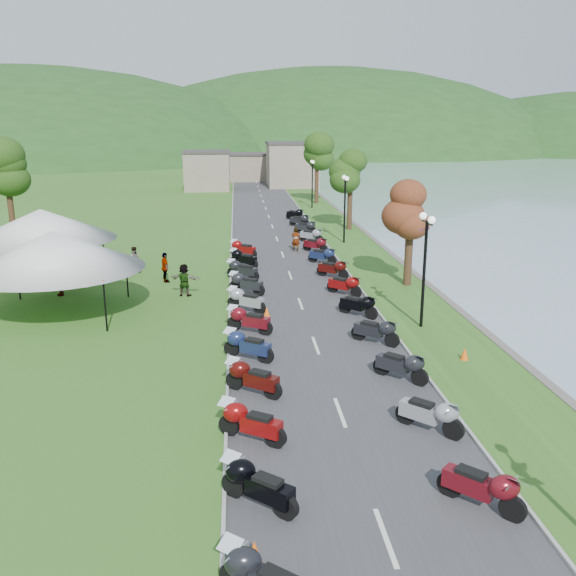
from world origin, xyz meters
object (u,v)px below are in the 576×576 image
object	(u,v)px
vendor_tent_main	(56,273)
pedestrian_a	(109,281)
pedestrian_c	(60,296)
pedestrian_b	(135,273)

from	to	relation	value
vendor_tent_main	pedestrian_a	xyz separation A→B (m)	(1.04, 6.31, -2.00)
pedestrian_a	pedestrian_c	bearing A→B (deg)	-163.61
pedestrian_b	pedestrian_c	distance (m)	5.83
pedestrian_c	pedestrian_b	bearing A→B (deg)	112.83
pedestrian_a	pedestrian_c	world-z (taller)	pedestrian_c
pedestrian_c	vendor_tent_main	bearing A→B (deg)	-19.55
pedestrian_a	pedestrian_c	size ratio (longest dim) A/B	0.79
pedestrian_b	pedestrian_c	world-z (taller)	pedestrian_c
vendor_tent_main	pedestrian_a	distance (m)	6.70
vendor_tent_main	pedestrian_b	bearing A→B (deg)	74.86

